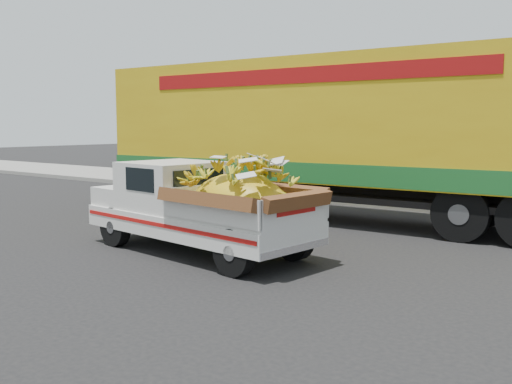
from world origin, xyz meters
The scene contains 6 objects.
ground centered at (0.00, 0.00, 0.00)m, with size 100.00×100.00×0.00m, color black.
curb centered at (0.00, 7.32, 0.07)m, with size 60.00×0.25×0.15m, color gray.
sidewalk centered at (0.00, 9.42, 0.07)m, with size 60.00×4.00×0.14m, color gray.
building_left centered at (-8.00, 15.32, 2.50)m, with size 18.00×6.00×5.00m, color gray.
pickup_truck centered at (-0.32, 0.21, 0.85)m, with size 4.70×2.16×1.59m.
semi_trailer centered at (-0.74, 4.87, 2.12)m, with size 12.03×3.01×3.80m.
Camera 1 is at (6.13, -7.13, 2.26)m, focal length 40.00 mm.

